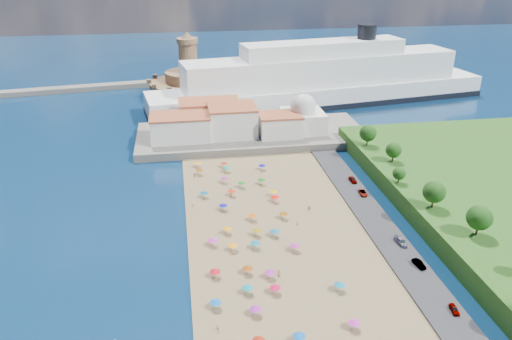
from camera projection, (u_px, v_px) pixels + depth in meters
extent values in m
plane|color=#071938|center=(256.00, 237.00, 131.93)|extent=(700.00, 700.00, 0.00)
cube|color=#59544C|center=(252.00, 135.00, 198.50)|extent=(90.00, 36.00, 3.00)
cube|color=#59544C|center=(193.00, 112.00, 226.99)|extent=(18.00, 70.00, 2.40)
cube|color=silver|center=(180.00, 128.00, 188.42)|extent=(22.00, 14.00, 9.00)
cube|color=silver|center=(232.00, 121.00, 192.68)|extent=(18.00, 16.00, 11.00)
cube|color=silver|center=(280.00, 126.00, 192.27)|extent=(16.00, 12.00, 8.00)
cube|color=silver|center=(209.00, 114.00, 202.54)|extent=(24.00, 14.00, 10.00)
cube|color=silver|center=(303.00, 121.00, 197.31)|extent=(16.00, 16.00, 8.00)
sphere|color=silver|center=(303.00, 106.00, 194.85)|extent=(10.00, 10.00, 10.00)
cylinder|color=silver|center=(303.00, 97.00, 193.29)|extent=(1.20, 1.20, 1.60)
cylinder|color=olive|center=(190.00, 89.00, 252.86)|extent=(40.00, 40.00, 8.00)
cylinder|color=olive|center=(189.00, 76.00, 250.19)|extent=(24.00, 24.00, 5.00)
cylinder|color=olive|center=(188.00, 57.00, 246.29)|extent=(9.00, 9.00, 14.00)
cylinder|color=olive|center=(187.00, 41.00, 242.93)|extent=(10.40, 10.40, 2.40)
cone|color=olive|center=(187.00, 35.00, 241.82)|extent=(6.00, 6.00, 3.00)
cube|color=black|center=(321.00, 101.00, 242.98)|extent=(169.45, 50.36, 2.70)
cube|color=white|center=(321.00, 94.00, 241.49)|extent=(168.40, 49.81, 10.00)
cube|color=white|center=(322.00, 70.00, 236.70)|extent=(134.79, 40.28, 13.33)
cube|color=white|center=(323.00, 48.00, 232.60)|extent=(79.23, 27.34, 6.66)
cylinder|color=black|center=(367.00, 31.00, 236.10)|extent=(8.89, 8.89, 6.66)
cylinder|color=gray|center=(224.00, 165.00, 172.10)|extent=(0.07, 0.07, 2.00)
cone|color=#962C0D|center=(224.00, 163.00, 171.73)|extent=(2.50, 2.50, 0.60)
cylinder|color=gray|center=(199.00, 172.00, 166.46)|extent=(0.07, 0.07, 2.00)
cone|color=#8B470C|center=(199.00, 170.00, 166.10)|extent=(2.50, 2.50, 0.60)
cylinder|color=gray|center=(273.00, 194.00, 152.21)|extent=(0.07, 0.07, 2.00)
cone|color=#DDAD0C|center=(273.00, 191.00, 151.84)|extent=(2.50, 2.50, 0.60)
cylinder|color=gray|center=(247.00, 290.00, 109.49)|extent=(0.07, 0.07, 2.00)
cone|color=#0E7F87|center=(247.00, 287.00, 109.12)|extent=(2.50, 2.50, 0.60)
cylinder|color=gray|center=(252.00, 218.00, 138.68)|extent=(0.07, 0.07, 2.00)
cone|color=#DE5409|center=(252.00, 215.00, 138.31)|extent=(2.50, 2.50, 0.60)
cylinder|color=gray|center=(223.00, 207.00, 144.17)|extent=(0.07, 0.07, 2.00)
cone|color=#0D0DAA|center=(223.00, 205.00, 143.80)|extent=(2.50, 2.50, 0.60)
cylinder|color=gray|center=(215.00, 274.00, 114.91)|extent=(0.07, 0.07, 2.00)
cone|color=red|center=(215.00, 271.00, 114.54)|extent=(2.50, 2.50, 0.60)
cylinder|color=gray|center=(242.00, 185.00, 157.77)|extent=(0.07, 0.07, 2.00)
cone|color=#147018|center=(242.00, 182.00, 157.41)|extent=(2.50, 2.50, 0.60)
cylinder|color=gray|center=(339.00, 287.00, 110.43)|extent=(0.07, 0.07, 2.00)
cone|color=#107396|center=(340.00, 284.00, 110.06)|extent=(2.50, 2.50, 0.60)
cylinder|color=gray|center=(247.00, 271.00, 116.08)|extent=(0.07, 0.07, 2.00)
cone|color=#923F0D|center=(247.00, 267.00, 115.71)|extent=(2.50, 2.50, 0.60)
cylinder|color=gray|center=(275.00, 199.00, 148.94)|extent=(0.07, 0.07, 2.00)
cone|color=red|center=(275.00, 196.00, 148.57)|extent=(2.50, 2.50, 0.60)
cone|color=#A4220D|center=(259.00, 339.00, 94.56)|extent=(2.50, 2.50, 0.60)
cylinder|color=gray|center=(204.00, 195.00, 151.42)|extent=(0.07, 0.07, 2.00)
cone|color=#0D5378|center=(204.00, 192.00, 151.05)|extent=(2.50, 2.50, 0.60)
cylinder|color=gray|center=(224.00, 180.00, 160.86)|extent=(0.07, 0.07, 2.00)
cone|color=#AC2573|center=(224.00, 178.00, 160.49)|extent=(2.50, 2.50, 0.60)
cylinder|color=gray|center=(257.00, 232.00, 131.52)|extent=(0.07, 0.07, 2.00)
cone|color=#91750D|center=(257.00, 230.00, 131.15)|extent=(2.50, 2.50, 0.60)
cylinder|color=gray|center=(227.00, 231.00, 132.32)|extent=(0.07, 0.07, 2.00)
cone|color=orange|center=(227.00, 228.00, 131.96)|extent=(2.50, 2.50, 0.60)
cylinder|color=gray|center=(274.00, 233.00, 131.16)|extent=(0.07, 0.07, 2.00)
cone|color=#0F6290|center=(274.00, 230.00, 130.79)|extent=(2.50, 2.50, 0.60)
cylinder|color=gray|center=(354.00, 325.00, 99.39)|extent=(0.07, 0.07, 2.00)
cone|color=#BB28A2|center=(354.00, 321.00, 99.02)|extent=(2.50, 2.50, 0.60)
cylinder|color=gray|center=(295.00, 248.00, 124.85)|extent=(0.07, 0.07, 2.00)
cone|color=#B5268E|center=(295.00, 245.00, 124.48)|extent=(2.50, 2.50, 0.60)
cylinder|color=gray|center=(261.00, 182.00, 159.90)|extent=(0.07, 0.07, 2.00)
cone|color=#186712|center=(261.00, 179.00, 159.53)|extent=(2.50, 2.50, 0.60)
cylinder|color=gray|center=(213.00, 242.00, 127.07)|extent=(0.07, 0.07, 2.00)
cone|color=#C029A4|center=(212.00, 239.00, 126.70)|extent=(2.50, 2.50, 0.60)
cylinder|color=gray|center=(198.00, 165.00, 172.34)|extent=(0.07, 0.07, 2.00)
cone|color=orange|center=(198.00, 162.00, 171.97)|extent=(2.50, 2.50, 0.60)
cylinder|color=gray|center=(299.00, 339.00, 95.95)|extent=(0.07, 0.07, 2.00)
cone|color=#0D56B0|center=(299.00, 335.00, 95.58)|extent=(2.50, 2.50, 0.60)
cylinder|color=gray|center=(233.00, 247.00, 124.97)|extent=(0.07, 0.07, 2.00)
cone|color=orange|center=(233.00, 244.00, 124.60)|extent=(2.50, 2.50, 0.60)
cylinder|color=gray|center=(232.00, 193.00, 152.44)|extent=(0.07, 0.07, 2.00)
cone|color=red|center=(232.00, 191.00, 152.07)|extent=(2.50, 2.50, 0.60)
cylinder|color=gray|center=(270.00, 275.00, 114.63)|extent=(0.07, 0.07, 2.00)
cone|color=#B22699|center=(270.00, 271.00, 114.26)|extent=(2.50, 2.50, 0.60)
cylinder|color=gray|center=(283.00, 216.00, 139.71)|extent=(0.07, 0.07, 2.00)
cone|color=#88460C|center=(283.00, 213.00, 139.34)|extent=(2.50, 2.50, 0.60)
cylinder|color=gray|center=(275.00, 290.00, 109.58)|extent=(0.07, 0.07, 2.00)
cone|color=#C8103F|center=(275.00, 286.00, 109.21)|extent=(2.50, 2.50, 0.60)
cylinder|color=gray|center=(255.00, 245.00, 125.94)|extent=(0.07, 0.07, 2.00)
cone|color=#0F718A|center=(255.00, 242.00, 125.57)|extent=(2.50, 2.50, 0.60)
cylinder|color=gray|center=(262.00, 167.00, 170.33)|extent=(0.07, 0.07, 2.00)
cone|color=#0B0F98|center=(262.00, 165.00, 169.96)|extent=(2.50, 2.50, 0.60)
cylinder|color=gray|center=(227.00, 169.00, 168.66)|extent=(0.07, 0.07, 2.00)
cone|color=#0D7D63|center=(227.00, 167.00, 168.29)|extent=(2.50, 2.50, 0.60)
cylinder|color=gray|center=(255.00, 311.00, 103.11)|extent=(0.07, 0.07, 2.00)
cone|color=purple|center=(255.00, 308.00, 102.74)|extent=(2.50, 2.50, 0.60)
cylinder|color=gray|center=(216.00, 305.00, 105.00)|extent=(0.07, 0.07, 2.00)
cone|color=#0D5AB5|center=(215.00, 301.00, 104.63)|extent=(2.50, 2.50, 0.60)
imported|color=tan|center=(279.00, 272.00, 115.47)|extent=(1.02, 0.77, 1.88)
imported|color=tan|center=(309.00, 208.00, 144.20)|extent=(1.50, 1.23, 1.61)
imported|color=tan|center=(231.00, 190.00, 154.59)|extent=(0.89, 0.70, 1.80)
imported|color=tan|center=(193.00, 205.00, 145.93)|extent=(1.10, 1.16, 1.58)
imported|color=tan|center=(218.00, 327.00, 99.07)|extent=(0.78, 0.76, 1.81)
imported|color=tan|center=(297.00, 223.00, 136.17)|extent=(0.63, 0.77, 1.81)
imported|color=tan|center=(262.00, 172.00, 166.79)|extent=(1.18, 0.69, 1.80)
imported|color=tan|center=(195.00, 176.00, 164.46)|extent=(0.81, 1.06, 1.67)
imported|color=gray|center=(401.00, 241.00, 127.23)|extent=(2.57, 4.96, 1.37)
imported|color=gray|center=(454.00, 309.00, 103.63)|extent=(1.91, 3.68, 1.20)
imported|color=gray|center=(419.00, 264.00, 118.32)|extent=(2.13, 4.34, 1.37)
imported|color=gray|center=(363.00, 193.00, 152.51)|extent=(2.41, 4.53, 1.21)
imported|color=gray|center=(353.00, 180.00, 160.85)|extent=(1.88, 4.28, 1.44)
cylinder|color=#382314|center=(477.00, 229.00, 120.74)|extent=(0.50, 0.50, 3.44)
sphere|color=#14380F|center=(479.00, 218.00, 119.47)|extent=(6.20, 6.20, 6.20)
cylinder|color=#382314|center=(433.00, 202.00, 133.54)|extent=(0.50, 0.50, 3.34)
sphere|color=#14380F|center=(434.00, 192.00, 132.30)|extent=(6.02, 6.02, 6.02)
cylinder|color=#382314|center=(398.00, 179.00, 147.77)|extent=(0.50, 0.50, 2.18)
sphere|color=#14380F|center=(399.00, 173.00, 146.97)|extent=(3.92, 3.92, 3.92)
cylinder|color=#382314|center=(393.00, 157.00, 162.36)|extent=(0.50, 0.50, 2.83)
sphere|color=#14380F|center=(394.00, 150.00, 161.32)|extent=(5.10, 5.10, 5.10)
cylinder|color=#382314|center=(367.00, 141.00, 175.33)|extent=(0.50, 0.50, 3.30)
sphere|color=#14380F|center=(368.00, 133.00, 174.12)|extent=(5.94, 5.94, 5.94)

